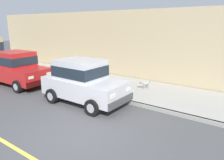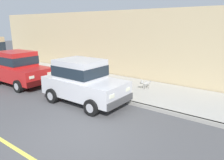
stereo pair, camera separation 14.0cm
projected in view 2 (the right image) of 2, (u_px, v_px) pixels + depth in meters
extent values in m
plane|color=#4C4C4F|center=(78.00, 135.00, 6.68)|extent=(80.00, 80.00, 0.00)
cube|color=gray|center=(132.00, 103.00, 9.14)|extent=(0.16, 64.00, 0.14)
cube|color=#A8A59E|center=(152.00, 93.00, 10.53)|extent=(3.60, 64.00, 0.14)
cube|color=#E0D64C|center=(33.00, 160.00, 5.44)|extent=(0.12, 57.60, 0.01)
cube|color=#BCBCC1|center=(85.00, 87.00, 9.23)|extent=(1.74, 3.71, 0.76)
cube|color=#BCBCC1|center=(80.00, 69.00, 9.18)|extent=(1.52, 1.91, 0.80)
cube|color=#19232D|center=(80.00, 70.00, 9.19)|extent=(1.56, 1.95, 0.44)
cube|color=#424243|center=(119.00, 101.00, 8.25)|extent=(1.69, 0.21, 0.28)
cube|color=#424243|center=(58.00, 86.00, 10.33)|extent=(1.69, 0.21, 0.28)
cylinder|color=black|center=(118.00, 96.00, 9.33)|extent=(0.22, 0.64, 0.64)
cylinder|color=#9E9EA3|center=(118.00, 96.00, 9.33)|extent=(0.24, 0.35, 0.35)
cylinder|color=black|center=(92.00, 107.00, 8.00)|extent=(0.22, 0.64, 0.64)
cylinder|color=#9E9EA3|center=(92.00, 107.00, 8.00)|extent=(0.24, 0.35, 0.35)
cylinder|color=black|center=(80.00, 87.00, 10.66)|extent=(0.22, 0.64, 0.64)
cylinder|color=#9E9EA3|center=(80.00, 87.00, 10.66)|extent=(0.24, 0.35, 0.35)
cylinder|color=black|center=(52.00, 96.00, 9.32)|extent=(0.22, 0.64, 0.64)
cylinder|color=#9E9EA3|center=(52.00, 96.00, 9.32)|extent=(0.24, 0.35, 0.35)
cube|color=#EAEACC|center=(127.00, 89.00, 8.56)|extent=(0.28, 0.08, 0.14)
cube|color=#EAEACC|center=(111.00, 96.00, 7.73)|extent=(0.28, 0.08, 0.14)
cube|color=red|center=(20.00, 73.00, 11.96)|extent=(1.80, 3.74, 0.76)
cube|color=red|center=(16.00, 59.00, 11.90)|extent=(1.56, 1.93, 0.80)
cube|color=#19232D|center=(16.00, 60.00, 11.92)|extent=(1.59, 1.97, 0.44)
cube|color=#400A0A|center=(41.00, 82.00, 11.01)|extent=(1.69, 0.24, 0.28)
cube|color=#400A0A|center=(4.00, 73.00, 13.03)|extent=(1.69, 0.24, 0.28)
cylinder|color=black|center=(47.00, 79.00, 12.09)|extent=(0.23, 0.64, 0.64)
cylinder|color=#9E9EA3|center=(47.00, 79.00, 12.09)|extent=(0.25, 0.36, 0.35)
cylinder|color=black|center=(18.00, 86.00, 10.73)|extent=(0.23, 0.64, 0.64)
cylinder|color=#9E9EA3|center=(18.00, 86.00, 10.73)|extent=(0.25, 0.36, 0.35)
cylinder|color=black|center=(23.00, 74.00, 13.38)|extent=(0.23, 0.64, 0.64)
cylinder|color=#9E9EA3|center=(23.00, 74.00, 13.38)|extent=(0.25, 0.36, 0.35)
cube|color=#EAEACC|center=(49.00, 73.00, 11.32)|extent=(0.28, 0.09, 0.14)
cube|color=#EAEACC|center=(31.00, 77.00, 10.48)|extent=(0.28, 0.09, 0.14)
cylinder|color=black|center=(7.00, 68.00, 15.11)|extent=(0.24, 0.65, 0.64)
cylinder|color=#9E9EA3|center=(7.00, 68.00, 15.11)|extent=(0.25, 0.36, 0.35)
cube|color=#EAEACC|center=(7.00, 60.00, 14.15)|extent=(0.28, 0.09, 0.14)
ellipsoid|color=#999691|center=(147.00, 83.00, 10.89)|extent=(0.48, 0.35, 0.20)
cylinder|color=#999691|center=(145.00, 88.00, 10.83)|extent=(0.05, 0.05, 0.18)
cylinder|color=#999691|center=(144.00, 87.00, 10.93)|extent=(0.05, 0.05, 0.18)
cylinder|color=#999691|center=(149.00, 87.00, 10.96)|extent=(0.05, 0.05, 0.18)
cylinder|color=#999691|center=(148.00, 86.00, 11.06)|extent=(0.05, 0.05, 0.18)
sphere|color=#999691|center=(142.00, 82.00, 10.73)|extent=(0.17, 0.17, 0.17)
ellipsoid|color=#54524F|center=(141.00, 83.00, 10.69)|extent=(0.13, 0.11, 0.06)
cone|color=#999691|center=(143.00, 81.00, 10.67)|extent=(0.06, 0.06, 0.07)
cone|color=#999691|center=(142.00, 80.00, 10.75)|extent=(0.06, 0.06, 0.07)
cylinder|color=#999691|center=(151.00, 81.00, 11.01)|extent=(0.12, 0.08, 0.13)
cylinder|color=red|center=(69.00, 82.00, 12.03)|extent=(0.24, 0.24, 0.06)
cylinder|color=red|center=(69.00, 77.00, 11.95)|extent=(0.17, 0.17, 0.55)
sphere|color=red|center=(69.00, 72.00, 11.87)|extent=(0.15, 0.15, 0.15)
cylinder|color=red|center=(67.00, 77.00, 11.85)|extent=(0.10, 0.07, 0.07)
cylinder|color=red|center=(71.00, 76.00, 12.04)|extent=(0.10, 0.07, 0.07)
cube|color=tan|center=(90.00, 43.00, 15.10)|extent=(0.50, 20.00, 4.15)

